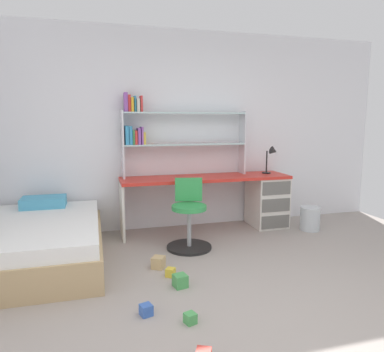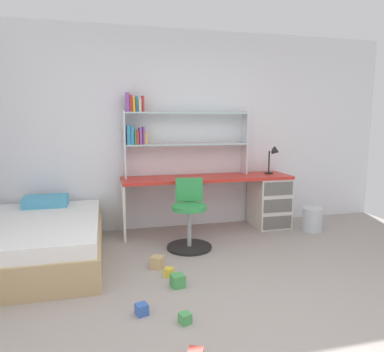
{
  "view_description": "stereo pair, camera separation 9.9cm",
  "coord_description": "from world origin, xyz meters",
  "px_view_note": "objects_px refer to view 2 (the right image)",
  "views": [
    {
      "loc": [
        -1.19,
        -2.02,
        1.46
      ],
      "look_at": [
        -0.16,
        1.7,
        0.86
      ],
      "focal_mm": 33.15,
      "sensor_mm": 36.0,
      "label": 1
    },
    {
      "loc": [
        -1.09,
        -2.04,
        1.46
      ],
      "look_at": [
        -0.16,
        1.7,
        0.86
      ],
      "focal_mm": 33.15,
      "sensor_mm": 36.0,
      "label": 2
    }
  ],
  "objects_px": {
    "toy_block_blue_3": "(142,309)",
    "desk": "(250,197)",
    "toy_block_green_1": "(185,318)",
    "bookshelf_hutch": "(167,130)",
    "swivel_chair": "(189,221)",
    "toy_block_yellow_0": "(169,272)",
    "waste_bin": "(313,219)",
    "toy_block_natural_2": "(157,262)",
    "toy_block_green_5": "(178,281)",
    "bed_platform": "(38,241)",
    "desk_lamp": "(274,156)"
  },
  "relations": [
    {
      "from": "desk",
      "to": "toy_block_green_1",
      "type": "distance_m",
      "value": 2.57
    },
    {
      "from": "toy_block_green_5",
      "to": "swivel_chair",
      "type": "bearing_deg",
      "value": 70.55
    },
    {
      "from": "desk",
      "to": "bookshelf_hutch",
      "type": "xyz_separation_m",
      "value": [
        -1.13,
        0.16,
        0.92
      ]
    },
    {
      "from": "toy_block_green_1",
      "to": "toy_block_blue_3",
      "type": "distance_m",
      "value": 0.35
    },
    {
      "from": "bookshelf_hutch",
      "to": "swivel_chair",
      "type": "xyz_separation_m",
      "value": [
        0.12,
        -0.75,
        -1.03
      ]
    },
    {
      "from": "waste_bin",
      "to": "toy_block_natural_2",
      "type": "distance_m",
      "value": 2.32
    },
    {
      "from": "bookshelf_hutch",
      "to": "toy_block_green_5",
      "type": "relative_size",
      "value": 14.7
    },
    {
      "from": "toy_block_yellow_0",
      "to": "toy_block_green_5",
      "type": "relative_size",
      "value": 0.71
    },
    {
      "from": "desk_lamp",
      "to": "toy_block_yellow_0",
      "type": "bearing_deg",
      "value": -142.81
    },
    {
      "from": "toy_block_blue_3",
      "to": "desk",
      "type": "bearing_deg",
      "value": 48.49
    },
    {
      "from": "waste_bin",
      "to": "toy_block_green_1",
      "type": "relative_size",
      "value": 4.09
    },
    {
      "from": "toy_block_yellow_0",
      "to": "desk",
      "type": "bearing_deg",
      "value": 43.3
    },
    {
      "from": "desk_lamp",
      "to": "toy_block_blue_3",
      "type": "distance_m",
      "value": 2.98
    },
    {
      "from": "waste_bin",
      "to": "bed_platform",
      "type": "bearing_deg",
      "value": -175.9
    },
    {
      "from": "swivel_chair",
      "to": "toy_block_blue_3",
      "type": "distance_m",
      "value": 1.53
    },
    {
      "from": "bookshelf_hutch",
      "to": "toy_block_green_1",
      "type": "height_order",
      "value": "bookshelf_hutch"
    },
    {
      "from": "toy_block_blue_3",
      "to": "swivel_chair",
      "type": "bearing_deg",
      "value": 62.5
    },
    {
      "from": "toy_block_yellow_0",
      "to": "toy_block_natural_2",
      "type": "distance_m",
      "value": 0.24
    },
    {
      "from": "swivel_chair",
      "to": "toy_block_yellow_0",
      "type": "bearing_deg",
      "value": -117.69
    },
    {
      "from": "waste_bin",
      "to": "swivel_chair",
      "type": "bearing_deg",
      "value": -172.96
    },
    {
      "from": "toy_block_blue_3",
      "to": "waste_bin",
      "type": "bearing_deg",
      "value": 32.34
    },
    {
      "from": "toy_block_green_1",
      "to": "toy_block_green_5",
      "type": "xyz_separation_m",
      "value": [
        0.06,
        0.58,
        0.02
      ]
    },
    {
      "from": "toy_block_green_1",
      "to": "toy_block_blue_3",
      "type": "bearing_deg",
      "value": 146.82
    },
    {
      "from": "toy_block_blue_3",
      "to": "toy_block_green_5",
      "type": "distance_m",
      "value": 0.53
    },
    {
      "from": "swivel_chair",
      "to": "toy_block_green_5",
      "type": "distance_m",
      "value": 1.04
    },
    {
      "from": "bookshelf_hutch",
      "to": "toy_block_yellow_0",
      "type": "relative_size",
      "value": 20.62
    },
    {
      "from": "waste_bin",
      "to": "toy_block_blue_3",
      "type": "distance_m",
      "value": 2.9
    },
    {
      "from": "toy_block_yellow_0",
      "to": "waste_bin",
      "type": "bearing_deg",
      "value": 23.59
    },
    {
      "from": "waste_bin",
      "to": "toy_block_yellow_0",
      "type": "relative_size",
      "value": 3.95
    },
    {
      "from": "toy_block_yellow_0",
      "to": "toy_block_green_1",
      "type": "bearing_deg",
      "value": -91.79
    },
    {
      "from": "toy_block_blue_3",
      "to": "toy_block_green_5",
      "type": "xyz_separation_m",
      "value": [
        0.36,
        0.39,
        0.01
      ]
    },
    {
      "from": "bookshelf_hutch",
      "to": "bed_platform",
      "type": "distance_m",
      "value": 2.04
    },
    {
      "from": "bed_platform",
      "to": "toy_block_green_5",
      "type": "height_order",
      "value": "bed_platform"
    },
    {
      "from": "waste_bin",
      "to": "desk_lamp",
      "type": "bearing_deg",
      "value": 135.57
    },
    {
      "from": "bookshelf_hutch",
      "to": "desk_lamp",
      "type": "bearing_deg",
      "value": -5.61
    },
    {
      "from": "toy_block_blue_3",
      "to": "bed_platform",
      "type": "bearing_deg",
      "value": 125.66
    },
    {
      "from": "desk",
      "to": "waste_bin",
      "type": "height_order",
      "value": "desk"
    },
    {
      "from": "bed_platform",
      "to": "toy_block_natural_2",
      "type": "bearing_deg",
      "value": -21.4
    },
    {
      "from": "desk",
      "to": "desk_lamp",
      "type": "height_order",
      "value": "desk_lamp"
    },
    {
      "from": "bed_platform",
      "to": "waste_bin",
      "type": "bearing_deg",
      "value": 4.1
    },
    {
      "from": "waste_bin",
      "to": "toy_block_blue_3",
      "type": "xyz_separation_m",
      "value": [
        -2.45,
        -1.55,
        -0.12
      ]
    },
    {
      "from": "bed_platform",
      "to": "toy_block_yellow_0",
      "type": "distance_m",
      "value": 1.44
    },
    {
      "from": "desk",
      "to": "toy_block_yellow_0",
      "type": "xyz_separation_m",
      "value": [
        -1.38,
        -1.3,
        -0.39
      ]
    },
    {
      "from": "bed_platform",
      "to": "desk_lamp",
      "type": "bearing_deg",
      "value": 11.87
    },
    {
      "from": "toy_block_green_5",
      "to": "bookshelf_hutch",
      "type": "bearing_deg",
      "value": 82.74
    },
    {
      "from": "swivel_chair",
      "to": "bed_platform",
      "type": "distance_m",
      "value": 1.63
    },
    {
      "from": "toy_block_natural_2",
      "to": "toy_block_green_5",
      "type": "distance_m",
      "value": 0.47
    },
    {
      "from": "desk",
      "to": "toy_block_green_1",
      "type": "bearing_deg",
      "value": -123.62
    },
    {
      "from": "swivel_chair",
      "to": "toy_block_blue_3",
      "type": "bearing_deg",
      "value": -117.5
    },
    {
      "from": "desk",
      "to": "desk_lamp",
      "type": "xyz_separation_m",
      "value": [
        0.35,
        0.01,
        0.56
      ]
    }
  ]
}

